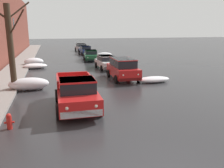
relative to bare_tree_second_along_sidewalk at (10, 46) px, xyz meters
The scene contains 14 objects.
left_sidewalk_slab 7.38m from the bare_tree_second_along_sidewalk, 99.23° to the left, with size 2.54×80.00×0.15m, color gray.
snow_bank_near_corner_left 9.97m from the bare_tree_second_along_sidewalk, 84.78° to the left, with size 2.52×1.39×0.56m.
snow_bank_along_left_kerb 10.85m from the bare_tree_second_along_sidewalk, ahead, with size 2.68×1.07×0.48m.
snow_bank_mid_block_left 12.24m from the bare_tree_second_along_sidewalk, 87.21° to the left, with size 2.20×1.30×0.89m.
snow_bank_near_corner_right 20.62m from the bare_tree_second_along_sidewalk, 59.16° to the left, with size 2.30×0.94×0.74m.
snow_bank_along_right_kerb 2.84m from the bare_tree_second_along_sidewalk, ahead, with size 2.75×1.20×0.88m.
bare_tree_second_along_sidewalk is the anchor object (origin of this frame).
pickup_truck_red_approaching_near_lane 6.41m from the bare_tree_second_along_sidewalk, 51.17° to the right, with size 2.29×5.04×1.76m.
suv_red_parked_kerbside_close 8.80m from the bare_tree_second_along_sidewalk, 11.31° to the left, with size 2.12×4.35×1.82m.
sedan_white_parked_kerbside_mid 11.33m from the bare_tree_second_along_sidewalk, 41.46° to the left, with size 2.02×4.06×1.42m.
sedan_green_parked_far_down_block 16.46m from the bare_tree_second_along_sidewalk, 61.26° to the left, with size 2.23×4.17×1.42m.
sedan_darkblue_queued_behind_truck 23.59m from the bare_tree_second_along_sidewalk, 69.41° to the left, with size 2.04×4.27×1.42m.
sedan_silver_at_far_intersection 29.86m from the bare_tree_second_along_sidewalk, 73.55° to the left, with size 2.32×4.58×1.42m.
fire_hydrant 7.18m from the bare_tree_second_along_sidewalk, 84.29° to the right, with size 0.42×0.22×0.71m.
Camera 1 is at (-2.99, -5.31, 4.22)m, focal length 36.96 mm.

